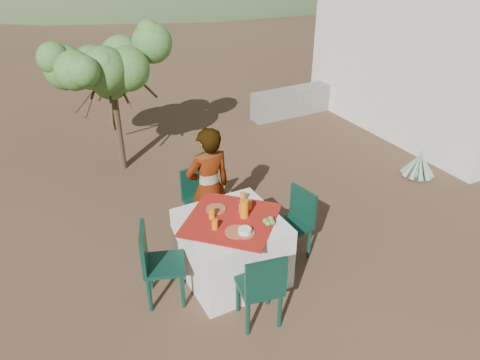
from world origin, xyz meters
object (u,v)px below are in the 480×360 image
object	(u,v)px
chair_far	(199,196)
chair_right	(296,221)
juice_pitcher	(244,209)
table	(231,248)
chair_left	(156,261)
guesthouse	(452,44)
shrub_tree	(113,72)
chair_near	(262,286)
agave	(419,165)
person	(209,188)

from	to	relation	value
chair_far	chair_right	world-z (taller)	chair_right
chair_right	juice_pitcher	xyz separation A→B (m)	(-0.69, -0.01, 0.38)
table	chair_left	xyz separation A→B (m)	(-0.85, 0.02, 0.12)
chair_far	guesthouse	xyz separation A→B (m)	(5.70, 1.17, 1.04)
chair_right	chair_left	bearing A→B (deg)	-101.61
chair_right	guesthouse	size ratio (longest dim) A/B	0.21
chair_right	shrub_tree	xyz separation A→B (m)	(-1.16, 3.22, 1.08)
table	guesthouse	xyz separation A→B (m)	(5.76, 2.22, 1.12)
table	chair_far	xyz separation A→B (m)	(0.07, 1.05, 0.08)
chair_near	shrub_tree	distance (m)	4.15
chair_far	chair_near	size ratio (longest dim) A/B	0.94
table	agave	world-z (taller)	table
shrub_tree	chair_far	bearing A→B (deg)	-79.81
chair_right	guesthouse	distance (m)	5.50
chair_left	shrub_tree	size ratio (longest dim) A/B	0.46
chair_right	chair_near	bearing A→B (deg)	-59.88
agave	guesthouse	distance (m)	2.91
chair_right	person	world-z (taller)	person
agave	chair_left	bearing A→B (deg)	-171.44
table	shrub_tree	world-z (taller)	shrub_tree
chair_right	person	bearing A→B (deg)	-142.48
chair_right	table	bearing A→B (deg)	-101.20
chair_far	chair_right	xyz separation A→B (m)	(0.77, -1.06, 0.02)
guesthouse	table	bearing A→B (deg)	-158.93
shrub_tree	juice_pitcher	distance (m)	3.34
chair_far	juice_pitcher	world-z (taller)	juice_pitcher
chair_near	agave	bearing A→B (deg)	-147.55
shrub_tree	juice_pitcher	world-z (taller)	shrub_tree
chair_right	agave	distance (m)	2.92
table	juice_pitcher	size ratio (longest dim) A/B	6.35
shrub_tree	agave	distance (m)	4.89
shrub_tree	juice_pitcher	bearing A→B (deg)	-81.84
chair_near	chair_right	size ratio (longest dim) A/B	1.02
shrub_tree	agave	xyz separation A→B (m)	(3.97, -2.50, -1.38)
juice_pitcher	chair_far	bearing A→B (deg)	94.02
chair_left	person	size ratio (longest dim) A/B	0.59
person	guesthouse	bearing A→B (deg)	-166.17
chair_left	guesthouse	distance (m)	7.04
chair_far	chair_right	size ratio (longest dim) A/B	0.97
chair_near	chair_right	world-z (taller)	chair_near
guesthouse	chair_left	bearing A→B (deg)	-161.64
guesthouse	chair_far	bearing A→B (deg)	-168.38
chair_left	shrub_tree	xyz separation A→B (m)	(0.53, 3.18, 1.06)
chair_right	person	distance (m)	1.10
chair_far	chair_right	distance (m)	1.31
chair_far	agave	bearing A→B (deg)	-11.46
chair_right	shrub_tree	bearing A→B (deg)	-170.56
chair_far	person	xyz separation A→B (m)	(-0.01, -0.35, 0.31)
agave	chair_right	bearing A→B (deg)	-165.73
table	chair_near	bearing A→B (deg)	-95.74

